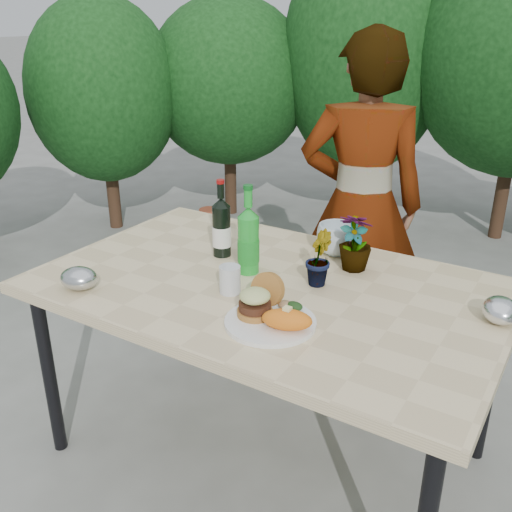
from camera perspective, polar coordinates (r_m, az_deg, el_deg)
The scene contains 18 objects.
ground at distance 2.42m, azimuth 1.06°, elevation -18.87°, with size 80.00×80.00×0.00m, color slate.
patio_table at distance 2.03m, azimuth 1.20°, elevation -4.13°, with size 1.60×1.00×0.75m.
shrub_hedge at distance 3.38m, azimuth 18.17°, elevation 14.40°, with size 6.94×5.25×2.26m.
dinner_plate at distance 1.74m, azimuth 1.44°, elevation -6.63°, with size 0.28×0.28×0.01m, color white.
burger_stack at distance 1.75m, azimuth 0.22°, elevation -4.39°, with size 0.11×0.16×0.11m.
sweet_potato at distance 1.67m, azimuth 3.12°, elevation -6.37°, with size 0.15×0.08×0.06m, color orange.
grilled_veg at distance 1.79m, azimuth 3.44°, elevation -4.96°, with size 0.08×0.05×0.03m.
wine_bottle at distance 2.19m, azimuth -3.46°, elevation 2.79°, with size 0.07×0.07×0.30m.
sparkling_water at distance 2.03m, azimuth -0.76°, elevation 1.47°, with size 0.08×0.08×0.33m.
plastic_cup at distance 1.91m, azimuth -2.62°, elevation -2.36°, with size 0.07×0.07×0.10m, color silver.
seedling_left at distance 2.08m, azimuth 9.70°, elevation 0.98°, with size 0.10×0.07×0.19m, color #25561D.
seedling_mid at distance 1.97m, azimuth 6.23°, elevation -0.19°, with size 0.11×0.09×0.19m, color #26541C.
seedling_right at distance 2.09m, azimuth 9.90°, elevation 1.45°, with size 0.12×0.12×0.22m, color #2B571E.
blue_bowl at distance 2.23m, azimuth 8.05°, elevation 1.66°, with size 0.16×0.16×0.12m, color silver.
foil_packet_left at distance 2.03m, azimuth -17.28°, elevation -2.14°, with size 0.13×0.11×0.08m, color #B1B4B8.
foil_packet_right at distance 1.89m, azimuth 23.25°, elevation -4.99°, with size 0.13×0.11×0.08m, color silver.
person at distance 2.71m, azimuth 10.43°, elevation 4.90°, with size 0.58×0.38×1.58m, color #9C6F4E.
terracotta_pot at distance 4.74m, azimuth -4.67°, elevation 3.93°, with size 0.17×0.17×0.14m.
Camera 1 is at (0.91, -1.55, 1.62)m, focal length 40.00 mm.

